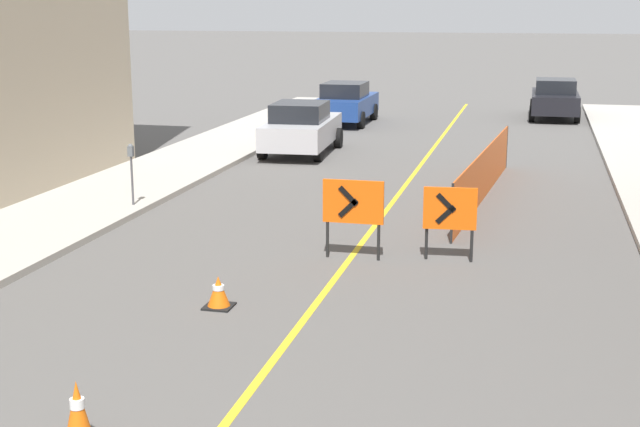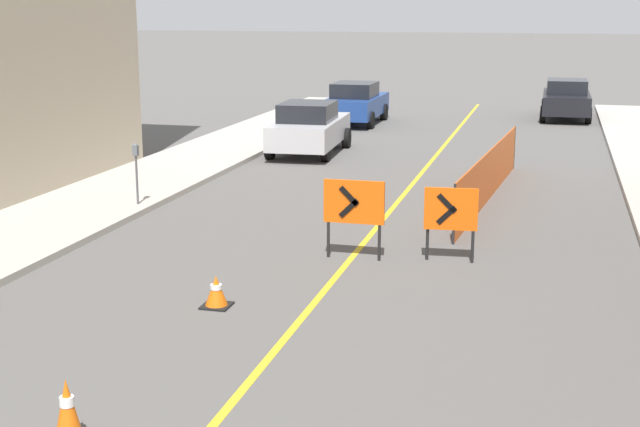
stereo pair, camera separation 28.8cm
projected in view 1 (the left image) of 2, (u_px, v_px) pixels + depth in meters
The scene contains 11 objects.
lane_stripe at pixel (395, 199), 21.05m from camera, with size 0.12×42.36×0.01m.
sidewalk_left at pixel (136, 183), 22.56m from camera, with size 2.97×42.36×0.13m.
traffic_cone_second at pixel (78, 412), 9.28m from camera, with size 0.37×0.37×0.69m.
traffic_cone_third at pixel (219, 292), 13.47m from camera, with size 0.43×0.43×0.49m.
arrow_barricade_primary at pixel (353, 205), 15.89m from camera, with size 1.11×0.08×1.45m.
arrow_barricade_secondary at pixel (450, 211), 15.79m from camera, with size 0.95×0.14×1.34m.
safety_mesh_fence at pixel (484, 174), 20.96m from camera, with size 0.75×8.63×1.18m.
parked_car_curb_near at pixel (301, 128), 27.29m from camera, with size 2.03×4.39×1.59m.
parked_car_curb_mid at pixel (346, 103), 34.20m from camera, with size 1.93×4.31×1.59m.
parked_car_curb_far at pixel (555, 99), 35.74m from camera, with size 1.93×4.31×1.59m.
parking_meter_far_curb at pixel (131, 162), 19.61m from camera, with size 0.12×0.11×1.37m.
Camera 1 is at (3.13, 0.77, 4.48)m, focal length 50.00 mm.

